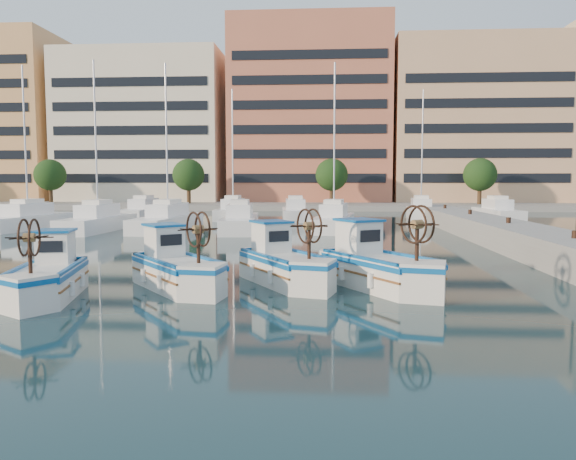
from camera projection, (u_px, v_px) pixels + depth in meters
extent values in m
plane|color=#17343D|center=(215.00, 295.00, 16.85)|extent=(300.00, 300.00, 0.00)
cube|color=gray|center=(553.00, 248.00, 23.87)|extent=(3.00, 60.00, 1.20)
cube|color=gray|center=(304.00, 202.00, 83.41)|extent=(180.00, 40.00, 0.60)
cube|color=beige|center=(146.00, 128.00, 82.03)|extent=(23.00, 14.00, 21.00)
cube|color=black|center=(130.00, 124.00, 75.08)|extent=(21.16, 0.12, 18.90)
cube|color=#C46A4C|center=(310.00, 113.00, 80.24)|extent=(22.00, 14.00, 25.00)
cube|color=black|center=(309.00, 107.00, 73.28)|extent=(20.24, 0.12, 22.50)
cube|color=#DEA77B|center=(474.00, 123.00, 78.82)|extent=(23.00, 14.00, 22.00)
cube|color=black|center=(488.00, 117.00, 71.86)|extent=(21.16, 0.12, 19.80)
cylinder|color=#3F2B19|center=(51.00, 196.00, 72.05)|extent=(0.50, 0.50, 3.00)
sphere|color=#204317|center=(50.00, 175.00, 71.81)|extent=(4.00, 4.00, 4.00)
cylinder|color=#3F2B19|center=(189.00, 196.00, 70.83)|extent=(0.50, 0.50, 3.00)
sphere|color=#204317|center=(189.00, 175.00, 70.60)|extent=(4.00, 4.00, 4.00)
cylinder|color=#3F2B19|center=(332.00, 197.00, 69.62)|extent=(0.50, 0.50, 3.00)
sphere|color=#204317|center=(332.00, 175.00, 69.38)|extent=(4.00, 4.00, 4.00)
cylinder|color=#3F2B19|center=(479.00, 197.00, 68.41)|extent=(0.50, 0.50, 3.00)
sphere|color=#204317|center=(480.00, 175.00, 68.17)|extent=(4.00, 4.00, 4.00)
cube|color=white|center=(28.00, 222.00, 40.07)|extent=(3.30, 8.77, 1.00)
cylinder|color=silver|center=(25.00, 144.00, 39.60)|extent=(0.12, 0.12, 11.00)
cube|color=white|center=(98.00, 224.00, 38.39)|extent=(2.55, 8.61, 1.00)
cylinder|color=silver|center=(96.00, 143.00, 37.91)|extent=(0.12, 0.12, 11.00)
cube|color=white|center=(168.00, 223.00, 39.43)|extent=(2.82, 10.21, 1.00)
cylinder|color=silver|center=(167.00, 144.00, 38.95)|extent=(0.12, 0.12, 11.00)
cube|color=white|center=(240.00, 223.00, 38.70)|extent=(3.01, 9.42, 1.00)
cube|color=white|center=(334.00, 223.00, 39.15)|extent=(3.22, 8.71, 1.00)
cylinder|color=silver|center=(334.00, 144.00, 38.67)|extent=(0.12, 0.12, 11.00)
cube|color=white|center=(144.00, 213.00, 50.83)|extent=(2.27, 8.84, 1.00)
cube|color=white|center=(233.00, 214.00, 50.25)|extent=(2.29, 7.45, 1.00)
cylinder|color=silver|center=(233.00, 152.00, 49.77)|extent=(0.12, 0.12, 11.00)
cube|color=white|center=(295.00, 214.00, 49.37)|extent=(2.88, 7.79, 1.00)
cube|color=white|center=(421.00, 214.00, 50.43)|extent=(2.92, 8.09, 1.00)
cylinder|color=silver|center=(422.00, 152.00, 49.95)|extent=(0.12, 0.12, 11.00)
cube|color=white|center=(497.00, 214.00, 49.32)|extent=(2.53, 8.12, 1.00)
cube|color=white|center=(48.00, 283.00, 16.37)|extent=(2.30, 3.88, 0.91)
cube|color=#0C559E|center=(47.00, 271.00, 16.34)|extent=(2.37, 3.99, 0.14)
cube|color=blue|center=(47.00, 273.00, 16.35)|extent=(1.89, 3.45, 0.05)
cube|color=white|center=(56.00, 247.00, 17.31)|extent=(1.17, 1.30, 0.95)
cube|color=#0C559E|center=(55.00, 231.00, 17.27)|extent=(1.32, 1.46, 0.07)
cylinder|color=#331E14|center=(30.00, 258.00, 14.76)|extent=(0.10, 0.10, 1.00)
cylinder|color=brown|center=(29.00, 238.00, 14.71)|extent=(0.32, 0.30, 0.24)
torus|color=#331E14|center=(24.00, 238.00, 14.69)|extent=(0.28, 1.00, 1.01)
torus|color=#331E14|center=(35.00, 237.00, 14.73)|extent=(0.28, 1.00, 1.01)
cube|color=white|center=(178.00, 274.00, 17.78)|extent=(3.57, 3.98, 0.94)
cube|color=#0C559E|center=(177.00, 263.00, 17.74)|extent=(3.68, 4.10, 0.14)
cube|color=blue|center=(177.00, 265.00, 17.75)|extent=(3.06, 3.47, 0.05)
cube|color=white|center=(164.00, 241.00, 18.59)|extent=(1.49, 1.53, 0.99)
cube|color=#0C559E|center=(164.00, 225.00, 18.54)|extent=(1.68, 1.72, 0.07)
cylinder|color=#331E14|center=(198.00, 248.00, 16.34)|extent=(0.11, 0.11, 1.04)
cylinder|color=brown|center=(198.00, 229.00, 16.30)|extent=(0.38, 0.37, 0.25)
torus|color=#331E14|center=(194.00, 230.00, 16.22)|extent=(0.69, 0.87, 1.05)
torus|color=#331E14|center=(202.00, 229.00, 16.37)|extent=(0.69, 0.87, 1.05)
cube|color=white|center=(285.00, 270.00, 18.62)|extent=(3.36, 4.16, 0.96)
cube|color=#0C559E|center=(285.00, 259.00, 18.59)|extent=(3.47, 4.28, 0.15)
cube|color=blue|center=(285.00, 261.00, 18.59)|extent=(2.86, 3.64, 0.05)
cube|color=white|center=(271.00, 237.00, 19.52)|extent=(1.47, 1.54, 1.01)
cube|color=#0C559E|center=(271.00, 222.00, 19.47)|extent=(1.66, 1.73, 0.07)
cylinder|color=#331E14|center=(309.00, 245.00, 17.06)|extent=(0.11, 0.11, 1.06)
cylinder|color=brown|center=(309.00, 226.00, 17.01)|extent=(0.38, 0.37, 0.26)
torus|color=#331E14|center=(305.00, 226.00, 16.95)|extent=(0.60, 0.96, 1.07)
torus|color=#331E14|center=(313.00, 226.00, 17.07)|extent=(0.60, 0.96, 1.07)
cube|color=white|center=(380.00, 273.00, 17.88)|extent=(3.62, 4.37, 1.01)
cube|color=#0C559E|center=(380.00, 261.00, 17.84)|extent=(3.73, 4.50, 0.15)
cube|color=blue|center=(380.00, 263.00, 17.85)|extent=(3.08, 3.82, 0.06)
cube|color=white|center=(359.00, 237.00, 18.81)|extent=(1.57, 1.63, 1.06)
cube|color=#0C559E|center=(359.00, 220.00, 18.76)|extent=(1.77, 1.83, 0.08)
cylinder|color=#331E14|center=(417.00, 245.00, 16.25)|extent=(0.12, 0.12, 1.12)
cylinder|color=brown|center=(417.00, 224.00, 16.20)|extent=(0.41, 0.39, 0.27)
torus|color=#331E14|center=(413.00, 225.00, 16.13)|extent=(0.66, 1.00, 1.13)
torus|color=#331E14|center=(421.00, 224.00, 16.27)|extent=(0.66, 1.00, 1.13)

